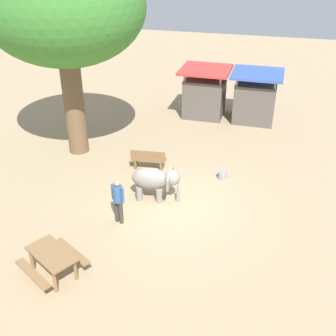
{
  "coord_description": "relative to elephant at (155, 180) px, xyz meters",
  "views": [
    {
      "loc": [
        3.14,
        -11.76,
        8.27
      ],
      "look_at": [
        -0.4,
        1.05,
        0.8
      ],
      "focal_mm": 43.85,
      "sensor_mm": 36.0,
      "label": 1
    }
  ],
  "objects": [
    {
      "name": "picnic_table_near",
      "position": [
        -1.6,
        -4.44,
        -0.2
      ],
      "size": [
        2.03,
        2.02,
        0.78
      ],
      "rotation": [
        0.0,
        0.0,
        5.77
      ],
      "color": "olive",
      "rests_on": "ground_plane"
    },
    {
      "name": "market_stall_red",
      "position": [
        0.14,
        8.38,
        0.36
      ],
      "size": [
        2.5,
        2.5,
        2.52
      ],
      "color": "#59514C",
      "rests_on": "ground_plane"
    },
    {
      "name": "feed_bucket",
      "position": [
        2.13,
        2.06,
        -0.62
      ],
      "size": [
        0.36,
        0.36,
        0.32
      ],
      "primitive_type": "cylinder",
      "color": "gray",
      "rests_on": "ground_plane"
    },
    {
      "name": "wooden_bench",
      "position": [
        -0.89,
        1.98,
        -0.31
      ],
      "size": [
        1.44,
        0.56,
        0.88
      ],
      "rotation": [
        0.0,
        0.0,
        0.12
      ],
      "color": "brown",
      "rests_on": "ground_plane"
    },
    {
      "name": "market_stall_blue",
      "position": [
        2.74,
        8.38,
        0.36
      ],
      "size": [
        2.5,
        2.5,
        2.52
      ],
      "color": "#59514C",
      "rests_on": "ground_plane"
    },
    {
      "name": "elephant",
      "position": [
        0.0,
        0.0,
        0.0
      ],
      "size": [
        1.78,
        1.19,
        1.23
      ],
      "rotation": [
        0.0,
        0.0,
        0.11
      ],
      "color": "gray",
      "rests_on": "ground_plane"
    },
    {
      "name": "ground_plane",
      "position": [
        0.63,
        -0.12,
        -0.78
      ],
      "size": [
        60.0,
        60.0,
        0.0
      ],
      "primitive_type": "plane",
      "color": "tan"
    },
    {
      "name": "person_handler",
      "position": [
        -0.74,
        -1.66,
        0.16
      ],
      "size": [
        0.49,
        0.32,
        1.62
      ],
      "rotation": [
        0.0,
        0.0,
        1.24
      ],
      "color": "#3F3833",
      "rests_on": "ground_plane"
    },
    {
      "name": "shade_tree_main",
      "position": [
        -4.39,
        2.79,
        5.21
      ],
      "size": [
        6.35,
        5.82,
        8.31
      ],
      "color": "brown",
      "rests_on": "ground_plane"
    }
  ]
}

